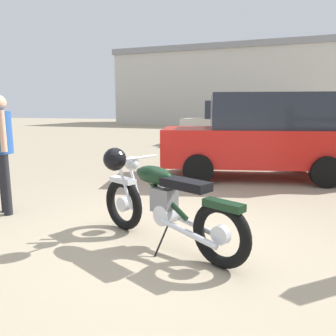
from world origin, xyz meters
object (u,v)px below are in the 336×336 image
(silver_sedan_mid, at_px, (233,122))
(pale_sedan_back, at_px, (260,135))
(vintage_motorcycle, at_px, (160,201))
(bystander, at_px, (1,142))

(silver_sedan_mid, bearing_deg, pale_sedan_back, 99.93)
(vintage_motorcycle, distance_m, silver_sedan_mid, 10.62)
(bystander, bearing_deg, pale_sedan_back, -5.28)
(vintage_motorcycle, relative_size, bystander, 1.15)
(pale_sedan_back, relative_size, silver_sedan_mid, 1.05)
(bystander, distance_m, pale_sedan_back, 4.92)
(bystander, height_order, pale_sedan_back, pale_sedan_back)
(vintage_motorcycle, relative_size, silver_sedan_mid, 0.48)
(pale_sedan_back, distance_m, silver_sedan_mid, 6.69)
(vintage_motorcycle, bearing_deg, pale_sedan_back, -75.66)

